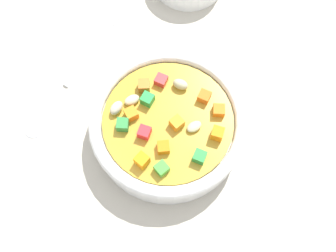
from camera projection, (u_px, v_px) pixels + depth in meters
ground_plane at (168, 135)px, 50.58cm from camera, size 140.00×140.00×2.00cm
soup_bowl_main at (168, 125)px, 47.29cm from camera, size 18.53×18.53×5.44cm
spoon at (69, 80)px, 51.90cm from camera, size 2.60×20.72×0.82cm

